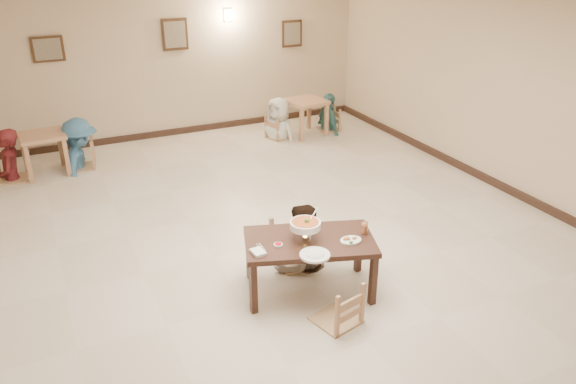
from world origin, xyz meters
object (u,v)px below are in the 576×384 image
main_table (309,246)px  bg_diner_d (329,93)px  bg_diner_a (2,130)px  bg_diner_c (278,98)px  bg_chair_rl (278,117)px  chair_near (337,284)px  bg_chair_lr (78,141)px  drink_glass (365,228)px  chair_far (295,224)px  bg_diner_b (75,119)px  bg_table_right (306,106)px  bg_chair_ll (6,150)px  bg_chair_rr (329,109)px  main_diner (301,206)px  curry_warmer (305,225)px  bg_table_left (43,142)px

main_table → bg_diner_d: 5.92m
bg_diner_a → bg_diner_c: bearing=96.5°
main_table → bg_chair_rl: (1.91, 5.05, -0.15)m
chair_near → bg_chair_lr: bg_chair_lr is taller
drink_glass → chair_far: bearing=121.8°
main_table → bg_diner_b: bearing=128.9°
bg_table_right → bg_chair_ll: 5.50m
bg_chair_rr → bg_chair_rl: bearing=-77.5°
chair_near → bg_chair_rl: 5.99m
bg_chair_ll → bg_diner_d: 6.09m
chair_far → bg_table_right: 4.96m
main_table → bg_diner_a: (-3.01, 4.99, 0.29)m
drink_glass → bg_chair_lr: bg_chair_lr is taller
main_diner → bg_diner_a: 5.47m
bg_chair_rl → bg_diner_a: bg_diner_a is taller
chair_near → drink_glass: chair_near is taller
main_table → curry_warmer: size_ratio=4.21×
main_table → bg_chair_lr: (-1.89, 5.06, -0.10)m
bg_chair_lr → bg_table_right: bearing=96.9°
bg_chair_ll → bg_diner_b: size_ratio=0.61×
chair_far → main_diner: 0.28m
drink_glass → bg_chair_rr: bearing=64.8°
bg_chair_lr → bg_diner_b: (0.00, 0.00, 0.40)m
bg_diner_d → bg_chair_rr: bearing=4.9°
main_table → bg_table_left: (-2.45, 5.03, -0.01)m
chair_far → main_diner: size_ratio=0.67×
bg_table_right → bg_diner_a: bg_diner_a is taller
main_diner → bg_table_right: main_diner is taller
bg_table_left → bg_chair_rr: (5.52, 0.04, -0.14)m
bg_chair_lr → chair_far: bearing=32.3°
bg_chair_lr → bg_chair_rr: bg_chair_lr is taller
bg_chair_ll → bg_diner_b: bg_diner_b is taller
chair_far → bg_diner_c: (1.78, 4.42, 0.30)m
main_diner → bg_table_right: bearing=-131.0°
main_table → bg_diner_a: size_ratio=0.92×
bg_diner_a → bg_diner_b: size_ratio=0.99×
bg_chair_rl → bg_diner_c: size_ratio=0.53×
main_diner → bg_diner_c: size_ratio=0.96×
bg_chair_rl → bg_chair_rr: bearing=-109.1°
bg_chair_lr → bg_diner_a: (-1.13, -0.07, 0.39)m
bg_chair_lr → bg_diner_b: 0.40m
bg_chair_ll → bg_chair_lr: (1.13, 0.07, -0.05)m
curry_warmer → bg_chair_rr: size_ratio=0.43×
bg_chair_rr → bg_diner_d: size_ratio=0.57×
curry_warmer → chair_far: bearing=73.7°
main_table → bg_diner_a: bg_diner_a is taller
bg_chair_lr → bg_diner_c: (3.80, -0.01, 0.34)m
chair_near → main_diner: bearing=-112.5°
main_diner → curry_warmer: size_ratio=4.17×
main_diner → bg_chair_rr: (2.90, 4.51, -0.35)m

